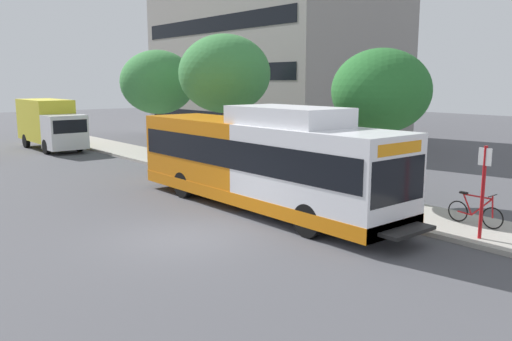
% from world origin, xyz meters
% --- Properties ---
extents(ground_plane, '(120.00, 120.00, 0.00)m').
position_xyz_m(ground_plane, '(0.00, 8.00, 0.00)').
color(ground_plane, '#4C4C51').
extents(sidewalk_curb, '(3.00, 56.00, 0.14)m').
position_xyz_m(sidewalk_curb, '(7.00, 6.00, 0.07)').
color(sidewalk_curb, '#A8A399').
rests_on(sidewalk_curb, ground).
extents(transit_bus, '(2.58, 12.25, 3.65)m').
position_xyz_m(transit_bus, '(3.91, 1.27, 1.70)').
color(transit_bus, white).
rests_on(transit_bus, ground).
extents(bus_stop_sign_pole, '(0.10, 0.36, 2.60)m').
position_xyz_m(bus_stop_sign_pole, '(6.06, -5.67, 1.65)').
color(bus_stop_sign_pole, red).
rests_on(bus_stop_sign_pole, sidewalk_curb).
extents(bicycle_parked, '(0.52, 1.76, 1.02)m').
position_xyz_m(bicycle_parked, '(7.23, -4.90, 0.56)').
color(bicycle_parked, black).
rests_on(bicycle_parked, sidewalk_curb).
extents(street_tree_near_stop, '(3.60, 3.60, 5.50)m').
position_xyz_m(street_tree_near_stop, '(8.02, -0.65, 4.10)').
color(street_tree_near_stop, '#4C3823').
rests_on(street_tree_near_stop, sidewalk_curb).
extents(street_tree_mid_block, '(4.48, 4.48, 6.58)m').
position_xyz_m(street_tree_mid_block, '(7.63, 8.42, 4.80)').
color(street_tree_mid_block, '#4C3823').
rests_on(street_tree_mid_block, sidewalk_curb).
extents(street_tree_far_block, '(4.46, 4.46, 6.14)m').
position_xyz_m(street_tree_far_block, '(7.94, 15.60, 4.38)').
color(street_tree_far_block, '#4C3823').
rests_on(street_tree_far_block, sidewalk_curb).
extents(box_truck_background, '(2.32, 7.01, 3.25)m').
position_xyz_m(box_truck_background, '(3.72, 22.53, 1.74)').
color(box_truck_background, silver).
rests_on(box_truck_background, ground).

